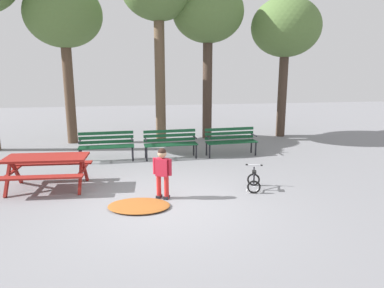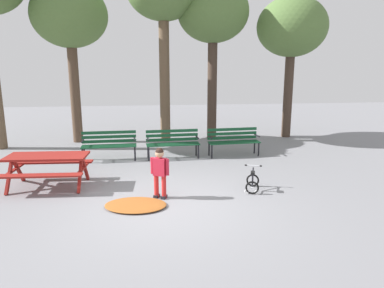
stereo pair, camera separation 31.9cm
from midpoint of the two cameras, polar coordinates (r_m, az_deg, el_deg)
name	(u,v)px [view 1 (the left image)]	position (r m, az deg, el deg)	size (l,w,h in m)	color
ground	(167,205)	(7.35, -5.37, -9.79)	(36.00, 36.00, 0.00)	gray
picnic_table	(47,164)	(8.78, -23.28, -2.96)	(1.86, 1.42, 0.79)	maroon
park_bench_far_left	(106,144)	(10.81, -14.41, 0.04)	(1.62, 0.53, 0.85)	#144728
park_bench_left	(170,141)	(10.80, -4.34, 0.41)	(1.62, 0.55, 0.85)	#144728
park_bench_right	(231,139)	(11.16, 5.40, 0.79)	(1.63, 0.57, 0.85)	#144728
child_standing	(162,169)	(7.51, -6.01, -4.02)	(0.38, 0.26, 1.11)	red
kids_bicycle	(254,181)	(8.22, 8.80, -5.92)	(0.50, 0.62, 0.54)	black
leaf_pile	(139,206)	(7.31, -9.78, -9.75)	(1.25, 0.87, 0.07)	#9E5623
tree_left	(64,17)	(13.54, -20.61, 18.59)	(2.60, 2.60, 5.55)	brown
tree_right	(208,14)	(13.72, 1.89, 20.10)	(2.60, 2.60, 5.76)	#423328
tree_far_right	(286,29)	(14.38, 14.20, 17.49)	(2.60, 2.60, 5.26)	#423328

